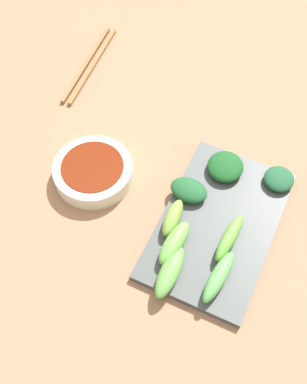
# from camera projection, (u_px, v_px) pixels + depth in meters

# --- Properties ---
(tabletop) EXTENTS (2.10, 2.10, 0.02)m
(tabletop) POSITION_uv_depth(u_px,v_px,m) (164.00, 208.00, 0.80)
(tabletop) COLOR #A16E53
(tabletop) RESTS_ON ground
(sauce_bowl) EXTENTS (0.14, 0.14, 0.03)m
(sauce_bowl) POSITION_uv_depth(u_px,v_px,m) (94.00, 170.00, 0.81)
(sauce_bowl) COLOR silver
(sauce_bowl) RESTS_ON tabletop
(serving_plate) EXTENTS (0.18, 0.29, 0.01)m
(serving_plate) POSITION_uv_depth(u_px,v_px,m) (217.00, 227.00, 0.76)
(serving_plate) COLOR #494B4E
(serving_plate) RESTS_ON tabletop
(broccoli_leafy_0) EXTENTS (0.07, 0.07, 0.02)m
(broccoli_leafy_0) POSITION_uv_depth(u_px,v_px,m) (225.00, 167.00, 0.81)
(broccoli_leafy_0) COLOR #184F21
(broccoli_leafy_0) RESTS_ON serving_plate
(broccoli_stalk_1) EXTENTS (0.03, 0.09, 0.03)m
(broccoli_stalk_1) POSITION_uv_depth(u_px,v_px,m) (230.00, 237.00, 0.73)
(broccoli_stalk_1) COLOR #6AB544
(broccoli_stalk_1) RESTS_ON serving_plate
(broccoli_stalk_2) EXTENTS (0.03, 0.09, 0.03)m
(broccoli_stalk_2) POSITION_uv_depth(u_px,v_px,m) (218.00, 277.00, 0.70)
(broccoli_stalk_2) COLOR #60AF5A
(broccoli_stalk_2) RESTS_ON serving_plate
(broccoli_stalk_3) EXTENTS (0.04, 0.08, 0.03)m
(broccoli_stalk_3) POSITION_uv_depth(u_px,v_px,m) (174.00, 243.00, 0.73)
(broccoli_stalk_3) COLOR #6CB74D
(broccoli_stalk_3) RESTS_ON serving_plate
(broccoli_stalk_4) EXTENTS (0.03, 0.07, 0.03)m
(broccoli_stalk_4) POSITION_uv_depth(u_px,v_px,m) (173.00, 218.00, 0.75)
(broccoli_stalk_4) COLOR #77A03F
(broccoli_stalk_4) RESTS_ON serving_plate
(broccoli_stalk_5) EXTENTS (0.03, 0.09, 0.03)m
(broccoli_stalk_5) POSITION_uv_depth(u_px,v_px,m) (170.00, 272.00, 0.70)
(broccoli_stalk_5) COLOR #62A149
(broccoli_stalk_5) RESTS_ON serving_plate
(broccoli_leafy_6) EXTENTS (0.05, 0.05, 0.02)m
(broccoli_leafy_6) POSITION_uv_depth(u_px,v_px,m) (279.00, 179.00, 0.80)
(broccoli_leafy_6) COLOR #1F5234
(broccoli_leafy_6) RESTS_ON serving_plate
(broccoli_leafy_7) EXTENTS (0.07, 0.05, 0.02)m
(broccoli_leafy_7) POSITION_uv_depth(u_px,v_px,m) (189.00, 190.00, 0.78)
(broccoli_leafy_7) COLOR #1F552D
(broccoli_leafy_7) RESTS_ON serving_plate
(chopsticks) EXTENTS (0.04, 0.23, 0.01)m
(chopsticks) POSITION_uv_depth(u_px,v_px,m) (90.00, 64.00, 0.97)
(chopsticks) COLOR #93623B
(chopsticks) RESTS_ON tabletop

